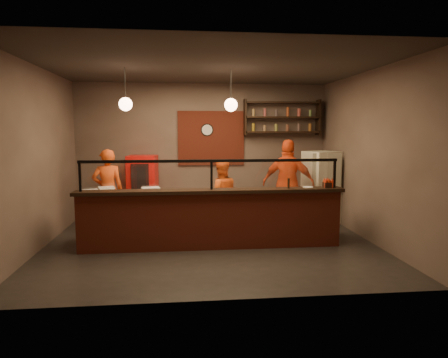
{
  "coord_description": "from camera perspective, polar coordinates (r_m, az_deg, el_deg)",
  "views": [
    {
      "loc": [
        -0.51,
        -7.18,
        2.08
      ],
      "look_at": [
        0.28,
        0.3,
        1.17
      ],
      "focal_mm": 32.0,
      "sensor_mm": 36.0,
      "label": 1
    }
  ],
  "objects": [
    {
      "name": "wall_right",
      "position": [
        8.01,
        20.0,
        3.07
      ],
      "size": [
        0.0,
        5.0,
        5.0
      ],
      "primitive_type": "plane",
      "rotation": [
        1.57,
        0.0,
        -1.57
      ],
      "color": "brown",
      "rests_on": "floor"
    },
    {
      "name": "small_plate",
      "position": [
        7.36,
        11.91,
        -1.15
      ],
      "size": [
        0.19,
        0.19,
        0.01
      ],
      "primitive_type": "cylinder",
      "rotation": [
        0.0,
        0.0,
        0.01
      ],
      "color": "silver",
      "rests_on": "counter_ledge"
    },
    {
      "name": "pepper_mill",
      "position": [
        7.17,
        9.22,
        -0.62
      ],
      "size": [
        0.04,
        0.04,
        0.18
      ],
      "primitive_type": "cylinder",
      "rotation": [
        0.0,
        0.0,
        -0.11
      ],
      "color": "black",
      "rests_on": "counter_ledge"
    },
    {
      "name": "counter_ledge",
      "position": [
        6.98,
        -1.79,
        -1.73
      ],
      "size": [
        4.7,
        0.37,
        0.06
      ],
      "primitive_type": "cube",
      "color": "black",
      "rests_on": "service_counter"
    },
    {
      "name": "wall_front",
      "position": [
        4.73,
        0.15,
        1.11
      ],
      "size": [
        6.0,
        0.0,
        6.0
      ],
      "primitive_type": "plane",
      "rotation": [
        -1.57,
        0.0,
        0.0
      ],
      "color": "brown",
      "rests_on": "floor"
    },
    {
      "name": "cook_left",
      "position": [
        8.62,
        -16.27,
        -1.55
      ],
      "size": [
        0.7,
        0.55,
        1.71
      ],
      "primitive_type": "imported",
      "rotation": [
        0.0,
        0.0,
        3.39
      ],
      "color": "#EA4C16",
      "rests_on": "floor"
    },
    {
      "name": "wall_shelving",
      "position": [
        9.81,
        8.28,
        8.71
      ],
      "size": [
        1.84,
        0.28,
        0.85
      ],
      "color": "black",
      "rests_on": "wall_back"
    },
    {
      "name": "worktop",
      "position": [
        7.5,
        -2.07,
        -2.34
      ],
      "size": [
        4.6,
        0.75,
        0.05
      ],
      "primitive_type": "cube",
      "color": "silver",
      "rests_on": "worktop_cabinet"
    },
    {
      "name": "wall_left",
      "position": [
        7.62,
        -25.14,
        2.65
      ],
      "size": [
        0.0,
        5.0,
        5.0
      ],
      "primitive_type": "plane",
      "rotation": [
        1.57,
        0.0,
        1.57
      ],
      "color": "brown",
      "rests_on": "floor"
    },
    {
      "name": "brick_patch",
      "position": [
        9.68,
        -1.84,
        5.84
      ],
      "size": [
        1.6,
        0.04,
        1.3
      ],
      "primitive_type": "cube",
      "color": "maroon",
      "rests_on": "wall_back"
    },
    {
      "name": "pendant_right",
      "position": [
        7.45,
        1.0,
        10.55
      ],
      "size": [
        0.24,
        0.24,
        0.77
      ],
      "color": "black",
      "rests_on": "ceiling"
    },
    {
      "name": "cook_mid",
      "position": [
        8.24,
        -0.46,
        -2.38
      ],
      "size": [
        0.78,
        0.64,
        1.5
      ],
      "primitive_type": "imported",
      "rotation": [
        0.0,
        0.0,
        3.25
      ],
      "color": "#CD4A13",
      "rests_on": "floor"
    },
    {
      "name": "pendant_left",
      "position": [
        7.46,
        -13.89,
        10.35
      ],
      "size": [
        0.24,
        0.24,
        0.77
      ],
      "color": "black",
      "rests_on": "ceiling"
    },
    {
      "name": "worktop_cabinet",
      "position": [
        7.58,
        -2.05,
        -5.69
      ],
      "size": [
        4.6,
        0.75,
        0.85
      ],
      "primitive_type": "cube",
      "color": "gray",
      "rests_on": "floor"
    },
    {
      "name": "cook_right",
      "position": [
        8.72,
        9.17,
        -0.64
      ],
      "size": [
        1.2,
        0.83,
        1.9
      ],
      "primitive_type": "imported",
      "rotation": [
        0.0,
        0.0,
        2.77
      ],
      "color": "#DA4114",
      "rests_on": "floor"
    },
    {
      "name": "pizza_dough",
      "position": [
        7.59,
        -4.17,
        -1.99
      ],
      "size": [
        0.65,
        0.65,
        0.01
      ],
      "primitive_type": "cylinder",
      "rotation": [
        0.0,
        0.0,
        -0.18
      ],
      "color": "#F2E1CD",
      "rests_on": "worktop"
    },
    {
      "name": "red_cooler",
      "position": [
        9.47,
        -11.5,
        -1.26
      ],
      "size": [
        0.7,
        0.65,
        1.51
      ],
      "primitive_type": "cube",
      "rotation": [
        0.0,
        0.0,
        -0.09
      ],
      "color": "red",
      "rests_on": "floor"
    },
    {
      "name": "floor",
      "position": [
        7.49,
        -1.93,
        -9.2
      ],
      "size": [
        6.0,
        6.0,
        0.0
      ],
      "primitive_type": "plane",
      "color": "black",
      "rests_on": "ground"
    },
    {
      "name": "prep_tub_b",
      "position": [
        7.75,
        -16.43,
        -1.6
      ],
      "size": [
        0.34,
        0.3,
        0.14
      ],
      "primitive_type": "cube",
      "rotation": [
        0.0,
        0.0,
        0.33
      ],
      "color": "white",
      "rests_on": "worktop"
    },
    {
      "name": "wall_back",
      "position": [
        9.71,
        -3.03,
        4.07
      ],
      "size": [
        6.0,
        0.0,
        6.0
      ],
      "primitive_type": "plane",
      "rotation": [
        1.57,
        0.0,
        0.0
      ],
      "color": "brown",
      "rests_on": "floor"
    },
    {
      "name": "condiment_caddy",
      "position": [
        7.44,
        14.66,
        -0.82
      ],
      "size": [
        0.18,
        0.15,
        0.09
      ],
      "primitive_type": "cube",
      "rotation": [
        0.0,
        0.0,
        0.08
      ],
      "color": "black",
      "rests_on": "counter_ledge"
    },
    {
      "name": "sneeze_guard",
      "position": [
        6.94,
        -1.8,
        1.04
      ],
      "size": [
        4.5,
        0.05,
        0.52
      ],
      "color": "white",
      "rests_on": "counter_ledge"
    },
    {
      "name": "fridge",
      "position": [
        9.23,
        13.72,
        -1.18
      ],
      "size": [
        0.85,
        0.82,
        1.62
      ],
      "primitive_type": "cube",
      "rotation": [
        0.0,
        0.0,
        0.34
      ],
      "color": "beige",
      "rests_on": "floor"
    },
    {
      "name": "service_counter",
      "position": [
        7.08,
        -1.77,
        -5.98
      ],
      "size": [
        4.6,
        0.25,
        1.0
      ],
      "primitive_type": "cube",
      "color": "maroon",
      "rests_on": "floor"
    },
    {
      "name": "prep_tub_c",
      "position": [
        7.54,
        -18.56,
        -1.94
      ],
      "size": [
        0.31,
        0.28,
        0.13
      ],
      "primitive_type": "cube",
      "rotation": [
        0.0,
        0.0,
        0.29
      ],
      "color": "white",
      "rests_on": "worktop"
    },
    {
      "name": "ceiling",
      "position": [
        7.29,
        -2.04,
        15.76
      ],
      "size": [
        6.0,
        6.0,
        0.0
      ],
      "primitive_type": "plane",
      "rotation": [
        3.14,
        0.0,
        0.0
      ],
      "color": "#342E28",
      "rests_on": "wall_back"
    },
    {
      "name": "rolling_pin",
      "position": [
        7.59,
        -9.74,
        -1.88
      ],
      "size": [
        0.35,
        0.25,
        0.06
      ],
      "primitive_type": "cylinder",
      "rotation": [
        0.0,
        1.57,
        0.55
      ],
      "color": "yellow",
      "rests_on": "worktop"
    },
    {
      "name": "wall_clock",
      "position": [
        9.66,
        -2.44,
        7.02
      ],
      "size": [
        0.3,
        0.04,
        0.3
      ],
      "primitive_type": "cylinder",
      "rotation": [
        1.57,
        0.0,
        0.0
      ],
      "color": "black",
      "rests_on": "wall_back"
    },
    {
      "name": "prep_tub_a",
      "position": [
        7.37,
        -10.43,
        -1.79
      ],
      "size": [
        0.36,
        0.31,
        0.16
      ],
      "primitive_type": "cube",
      "rotation": [
        0.0,
        0.0,
        0.22
      ],
      "color": "silver",
      "rests_on": "worktop"
    }
  ]
}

